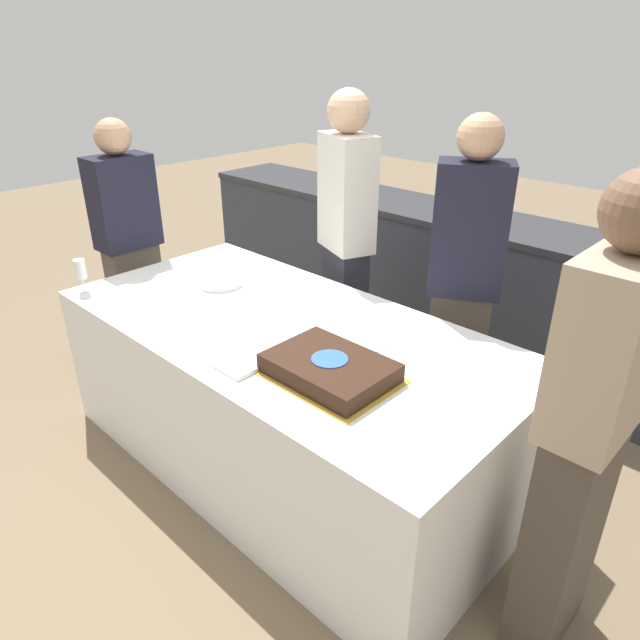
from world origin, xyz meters
TOP-DOWN VIEW (x-y plane):
  - ground_plane at (0.00, 0.00)m, footprint 14.00×14.00m
  - back_counter at (0.00, 1.61)m, footprint 4.40×0.58m
  - dining_table at (0.00, 0.00)m, footprint 2.20×1.07m
  - cake at (0.44, -0.18)m, footprint 0.50×0.37m
  - plate_stack at (-0.59, 0.10)m, footprint 0.23×0.23m
  - wine_glass at (-1.01, -0.44)m, footprint 0.06×0.06m
  - side_plate_near_cake at (0.36, 0.13)m, footprint 0.20×0.20m
  - utensil_pile at (0.14, -0.39)m, footprint 0.17×0.11m
  - person_cutting_cake at (0.44, 0.76)m, footprint 0.39×0.34m
  - person_seated_left at (-1.32, 0.00)m, footprint 0.20×0.35m
  - person_seated_right at (1.32, 0.00)m, footprint 0.22×0.40m
  - person_standing_back at (-0.30, 0.76)m, footprint 0.38×0.31m

SIDE VIEW (x-z plane):
  - ground_plane at x=0.00m, z-range 0.00..0.00m
  - dining_table at x=0.00m, z-range 0.00..0.76m
  - back_counter at x=0.00m, z-range 0.00..0.92m
  - side_plate_near_cake at x=0.36m, z-range 0.76..0.76m
  - utensil_pile at x=0.14m, z-range 0.76..0.78m
  - plate_stack at x=-0.59m, z-range 0.76..0.80m
  - cake at x=0.44m, z-range 0.75..0.84m
  - person_seated_left at x=-1.32m, z-range 0.03..1.56m
  - person_seated_right at x=1.32m, z-range 0.03..1.67m
  - person_cutting_cake at x=0.44m, z-range 0.04..1.67m
  - wine_glass at x=-1.01m, z-range 0.79..0.96m
  - person_standing_back at x=-0.30m, z-range 0.05..1.75m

